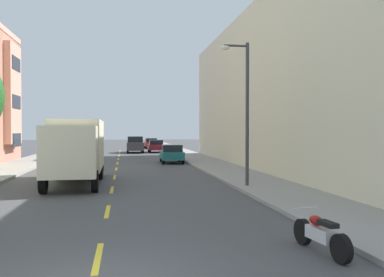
{
  "coord_description": "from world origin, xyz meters",
  "views": [
    {
      "loc": [
        0.55,
        -6.83,
        2.68
      ],
      "look_at": [
        5.59,
        23.92,
        2.04
      ],
      "focal_mm": 38.73,
      "sensor_mm": 36.0,
      "label": 1
    }
  ],
  "objects_px": {
    "delivery_box_truck": "(77,147)",
    "moving_charcoal_sedan": "(135,144)",
    "parked_pickup_forest": "(68,151)",
    "parked_motorcycle": "(320,234)",
    "parked_hatchback_teal": "(172,154)",
    "parked_hatchback_burgundy": "(156,146)",
    "parked_hatchback_red": "(151,143)",
    "parked_pickup_white": "(79,147)",
    "street_lamp": "(244,103)",
    "parked_wagon_navy": "(90,143)"
  },
  "relations": [
    {
      "from": "delivery_box_truck",
      "to": "parked_hatchback_teal",
      "type": "height_order",
      "value": "delivery_box_truck"
    },
    {
      "from": "parked_pickup_forest",
      "to": "parked_hatchback_red",
      "type": "bearing_deg",
      "value": 68.68
    },
    {
      "from": "parked_hatchback_teal",
      "to": "parked_motorcycle",
      "type": "height_order",
      "value": "parked_hatchback_teal"
    },
    {
      "from": "parked_hatchback_burgundy",
      "to": "delivery_box_truck",
      "type": "bearing_deg",
      "value": -102.2
    },
    {
      "from": "parked_pickup_white",
      "to": "parked_wagon_navy",
      "type": "height_order",
      "value": "parked_pickup_white"
    },
    {
      "from": "parked_wagon_navy",
      "to": "moving_charcoal_sedan",
      "type": "distance_m",
      "value": 13.88
    },
    {
      "from": "delivery_box_truck",
      "to": "parked_hatchback_red",
      "type": "distance_m",
      "value": 39.12
    },
    {
      "from": "parked_hatchback_teal",
      "to": "parked_wagon_navy",
      "type": "bearing_deg",
      "value": 107.13
    },
    {
      "from": "parked_pickup_forest",
      "to": "parked_hatchback_teal",
      "type": "distance_m",
      "value": 9.72
    },
    {
      "from": "parked_hatchback_burgundy",
      "to": "parked_wagon_navy",
      "type": "relative_size",
      "value": 0.85
    },
    {
      "from": "delivery_box_truck",
      "to": "parked_hatchback_teal",
      "type": "xyz_separation_m",
      "value": [
        6.15,
        12.03,
        -1.08
      ]
    },
    {
      "from": "parked_hatchback_red",
      "to": "parked_motorcycle",
      "type": "xyz_separation_m",
      "value": [
        0.42,
        -51.59,
        -0.35
      ]
    },
    {
      "from": "street_lamp",
      "to": "parked_hatchback_teal",
      "type": "height_order",
      "value": "street_lamp"
    },
    {
      "from": "street_lamp",
      "to": "parked_hatchback_red",
      "type": "xyz_separation_m",
      "value": [
        -1.61,
        41.72,
        -3.17
      ]
    },
    {
      "from": "parked_pickup_white",
      "to": "parked_hatchback_teal",
      "type": "xyz_separation_m",
      "value": [
        8.67,
        -13.33,
        -0.07
      ]
    },
    {
      "from": "parked_pickup_forest",
      "to": "moving_charcoal_sedan",
      "type": "relative_size",
      "value": 1.11
    },
    {
      "from": "parked_pickup_white",
      "to": "moving_charcoal_sedan",
      "type": "distance_m",
      "value": 6.66
    },
    {
      "from": "parked_pickup_white",
      "to": "street_lamp",
      "type": "bearing_deg",
      "value": -70.16
    },
    {
      "from": "parked_hatchback_burgundy",
      "to": "parked_hatchback_red",
      "type": "bearing_deg",
      "value": 89.65
    },
    {
      "from": "parked_pickup_white",
      "to": "parked_pickup_forest",
      "type": "bearing_deg",
      "value": -90.26
    },
    {
      "from": "moving_charcoal_sedan",
      "to": "parked_motorcycle",
      "type": "height_order",
      "value": "moving_charcoal_sedan"
    },
    {
      "from": "parked_hatchback_teal",
      "to": "moving_charcoal_sedan",
      "type": "height_order",
      "value": "moving_charcoal_sedan"
    },
    {
      "from": "delivery_box_truck",
      "to": "parked_hatchback_burgundy",
      "type": "relative_size",
      "value": 1.97
    },
    {
      "from": "delivery_box_truck",
      "to": "parked_hatchback_red",
      "type": "height_order",
      "value": "delivery_box_truck"
    },
    {
      "from": "parked_motorcycle",
      "to": "moving_charcoal_sedan",
      "type": "bearing_deg",
      "value": 94.12
    },
    {
      "from": "moving_charcoal_sedan",
      "to": "parked_pickup_forest",
      "type": "bearing_deg",
      "value": -117.95
    },
    {
      "from": "parked_pickup_forest",
      "to": "parked_motorcycle",
      "type": "bearing_deg",
      "value": -72.73
    },
    {
      "from": "delivery_box_truck",
      "to": "moving_charcoal_sedan",
      "type": "relative_size",
      "value": 1.64
    },
    {
      "from": "parked_hatchback_teal",
      "to": "moving_charcoal_sedan",
      "type": "relative_size",
      "value": 0.84
    },
    {
      "from": "parked_pickup_forest",
      "to": "moving_charcoal_sedan",
      "type": "xyz_separation_m",
      "value": [
        6.16,
        11.62,
        0.16
      ]
    },
    {
      "from": "parked_hatchback_teal",
      "to": "parked_hatchback_burgundy",
      "type": "distance_m",
      "value": 16.04
    },
    {
      "from": "street_lamp",
      "to": "parked_pickup_white",
      "type": "bearing_deg",
      "value": 109.84
    },
    {
      "from": "moving_charcoal_sedan",
      "to": "parked_motorcycle",
      "type": "distance_m",
      "value": 41.04
    },
    {
      "from": "street_lamp",
      "to": "parked_wagon_navy",
      "type": "xyz_separation_m",
      "value": [
        -10.33,
        43.48,
        -3.12
      ]
    },
    {
      "from": "parked_hatchback_red",
      "to": "parked_hatchback_teal",
      "type": "bearing_deg",
      "value": -89.96
    },
    {
      "from": "parked_pickup_white",
      "to": "parked_hatchback_burgundy",
      "type": "distance_m",
      "value": 9.01
    },
    {
      "from": "delivery_box_truck",
      "to": "parked_hatchback_burgundy",
      "type": "xyz_separation_m",
      "value": [
        6.07,
        28.06,
        -1.08
      ]
    },
    {
      "from": "parked_pickup_forest",
      "to": "parked_hatchback_red",
      "type": "relative_size",
      "value": 1.31
    },
    {
      "from": "parked_hatchback_teal",
      "to": "parked_wagon_navy",
      "type": "relative_size",
      "value": 0.86
    },
    {
      "from": "parked_pickup_forest",
      "to": "parked_hatchback_teal",
      "type": "xyz_separation_m",
      "value": [
        8.71,
        -4.32,
        -0.07
      ]
    },
    {
      "from": "parked_pickup_white",
      "to": "parked_hatchback_teal",
      "type": "bearing_deg",
      "value": -56.96
    },
    {
      "from": "parked_hatchback_red",
      "to": "moving_charcoal_sedan",
      "type": "xyz_separation_m",
      "value": [
        -2.53,
        -10.66,
        0.23
      ]
    },
    {
      "from": "street_lamp",
      "to": "parked_wagon_navy",
      "type": "bearing_deg",
      "value": 103.37
    },
    {
      "from": "parked_hatchback_teal",
      "to": "parked_hatchback_burgundy",
      "type": "height_order",
      "value": "same"
    },
    {
      "from": "street_lamp",
      "to": "parked_hatchback_teal",
      "type": "distance_m",
      "value": 15.54
    },
    {
      "from": "parked_hatchback_teal",
      "to": "parked_pickup_forest",
      "type": "bearing_deg",
      "value": 153.64
    },
    {
      "from": "parked_pickup_forest",
      "to": "parked_hatchback_red",
      "type": "height_order",
      "value": "parked_pickup_forest"
    },
    {
      "from": "street_lamp",
      "to": "parked_hatchback_teal",
      "type": "bearing_deg",
      "value": 96.02
    },
    {
      "from": "parked_hatchback_teal",
      "to": "parked_motorcycle",
      "type": "relative_size",
      "value": 1.97
    },
    {
      "from": "street_lamp",
      "to": "parked_hatchback_burgundy",
      "type": "xyz_separation_m",
      "value": [
        -1.68,
        31.16,
        -3.17
      ]
    }
  ]
}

